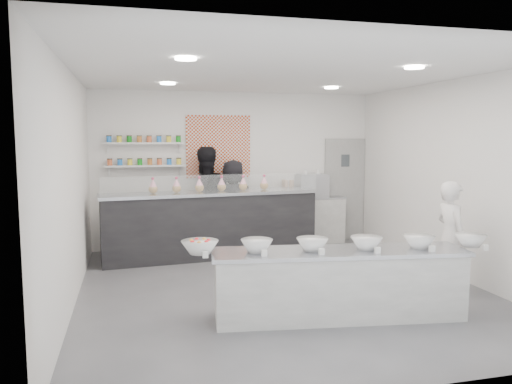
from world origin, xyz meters
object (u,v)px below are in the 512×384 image
at_px(espresso_ledge, 313,220).
at_px(woman_prep, 451,238).
at_px(back_bar, 211,225).
at_px(espresso_machine, 312,186).
at_px(staff_right, 233,205).
at_px(staff_left, 204,199).
at_px(prep_counter, 339,284).

bearing_deg(espresso_ledge, woman_prep, -79.78).
relative_size(back_bar, espresso_machine, 6.39).
xyz_separation_m(back_bar, staff_right, (0.52, 0.54, 0.27)).
relative_size(woman_prep, staff_left, 0.79).
distance_m(back_bar, espresso_machine, 2.35).
bearing_deg(espresso_machine, espresso_ledge, 0.00).
height_order(woman_prep, staff_right, staff_right).
relative_size(espresso_ledge, staff_right, 0.73).
bearing_deg(staff_right, back_bar, 57.26).
xyz_separation_m(staff_left, staff_right, (0.55, 0.00, -0.12)).
relative_size(espresso_machine, woman_prep, 0.39).
distance_m(espresso_ledge, staff_right, 1.74).
relative_size(woman_prep, staff_right, 0.90).
height_order(prep_counter, espresso_machine, espresso_machine).
relative_size(back_bar, staff_right, 2.23).
bearing_deg(woman_prep, espresso_machine, 12.64).
distance_m(prep_counter, back_bar, 3.48).
distance_m(back_bar, staff_right, 0.79).
bearing_deg(espresso_ledge, back_bar, -161.93).
height_order(back_bar, espresso_ledge, back_bar).
xyz_separation_m(prep_counter, espresso_ledge, (1.22, 4.05, 0.06)).
relative_size(espresso_ledge, espresso_machine, 2.10).
xyz_separation_m(woman_prep, staff_left, (-2.88, 3.37, 0.21)).
relative_size(prep_counter, staff_left, 1.53).
bearing_deg(woman_prep, prep_counter, 106.95).
xyz_separation_m(espresso_machine, woman_prep, (0.68, -3.55, -0.38)).
relative_size(back_bar, espresso_ledge, 3.04).
bearing_deg(staff_left, prep_counter, 87.34).
bearing_deg(prep_counter, staff_right, 104.71).
height_order(woman_prep, staff_left, staff_left).
relative_size(espresso_ledge, staff_left, 0.64).
bearing_deg(back_bar, woman_prep, -49.43).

